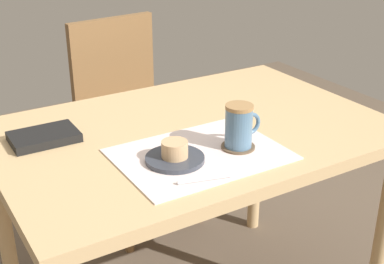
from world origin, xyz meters
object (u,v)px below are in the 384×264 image
pastry (175,149)px  pastry_plate (175,159)px  wooden_chair (130,113)px  coffee_mug (240,126)px  small_book (44,137)px  dining_table (192,152)px

pastry → pastry_plate: bearing=0.0°
wooden_chair → coffee_mug: 0.94m
coffee_mug → small_book: coffee_mug is taller
dining_table → pastry: 0.25m
coffee_mug → pastry_plate: bearing=174.0°
wooden_chair → pastry_plate: (-0.27, -0.87, 0.24)m
wooden_chair → coffee_mug: size_ratio=7.39×
dining_table → pastry_plate: 0.24m
wooden_chair → pastry: bearing=66.8°
wooden_chair → coffee_mug: (-0.09, -0.89, 0.29)m
wooden_chair → pastry: wooden_chair is taller
pastry_plate → small_book: size_ratio=0.84×
pastry → coffee_mug: bearing=-6.0°
dining_table → pastry: bearing=-132.3°
pastry → small_book: size_ratio=0.38×
wooden_chair → small_book: wooden_chair is taller
coffee_mug → wooden_chair: bearing=84.5°
pastry → small_book: pastry is taller
pastry_plate → coffee_mug: coffee_mug is taller
dining_table → wooden_chair: 0.73m
pastry → coffee_mug: 0.19m
pastry → coffee_mug: (0.18, -0.02, 0.03)m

